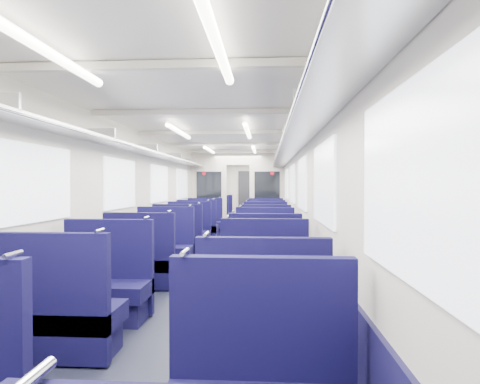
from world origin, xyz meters
TOP-DOWN VIEW (x-y plane):
  - floor at (0.00, 0.00)m, footprint 2.80×18.00m
  - ceiling at (0.00, 0.00)m, footprint 2.80×18.00m
  - wall_left at (-1.40, 0.00)m, footprint 0.02×18.00m
  - dado_left at (-1.39, 0.00)m, footprint 0.03×17.90m
  - wall_right at (1.40, 0.00)m, footprint 0.02×18.00m
  - dado_right at (1.39, 0.00)m, footprint 0.03×17.90m
  - wall_far at (0.00, 9.00)m, footprint 2.80×0.02m
  - luggage_rack_left at (-1.21, 0.00)m, footprint 0.36×17.40m
  - luggage_rack_right at (1.21, 0.00)m, footprint 0.36×17.40m
  - windows at (0.00, -0.46)m, footprint 2.78×15.60m
  - ceiling_fittings at (0.00, -0.26)m, footprint 2.70×16.06m
  - end_door at (0.00, 8.94)m, footprint 0.75×0.06m
  - bulkhead at (-0.00, 3.27)m, footprint 2.80×0.10m
  - seat_4 at (-0.83, -5.87)m, footprint 0.95×0.53m
  - seat_5 at (0.83, -6.05)m, footprint 0.95×0.53m
  - seat_6 at (-0.83, -4.91)m, footprint 0.95×0.53m
  - seat_7 at (0.83, -4.73)m, footprint 0.95×0.53m
  - seat_8 at (-0.83, -3.61)m, footprint 0.95×0.53m
  - seat_9 at (0.83, -3.67)m, footprint 0.95×0.53m
  - seat_10 at (-0.83, -2.43)m, footprint 0.95×0.53m
  - seat_11 at (0.83, -2.49)m, footprint 0.95×0.53m
  - seat_12 at (-0.83, -1.27)m, footprint 0.95×0.53m
  - seat_13 at (0.83, -1.40)m, footprint 0.95×0.53m
  - seat_14 at (-0.83, -0.30)m, footprint 0.95×0.53m
  - seat_15 at (0.83, -0.29)m, footprint 0.95×0.53m
  - seat_16 at (-0.83, 0.86)m, footprint 0.95×0.53m
  - seat_17 at (0.83, 0.99)m, footprint 0.95×0.53m
  - seat_18 at (-0.83, 1.99)m, footprint 0.95×0.53m
  - seat_19 at (0.83, 1.98)m, footprint 0.95×0.53m
  - seat_20 at (-0.83, 4.04)m, footprint 0.95×0.53m
  - seat_21 at (0.83, 4.23)m, footprint 0.95×0.53m
  - seat_22 at (-0.83, 5.34)m, footprint 0.95×0.53m
  - seat_23 at (0.83, 5.20)m, footprint 0.95×0.53m

SIDE VIEW (x-z plane):
  - floor at x=0.00m, z-range -0.01..0.01m
  - seat_4 at x=-0.83m, z-range -0.21..0.86m
  - seat_5 at x=0.83m, z-range -0.21..0.86m
  - seat_6 at x=-0.83m, z-range -0.21..0.86m
  - seat_7 at x=0.83m, z-range -0.21..0.86m
  - seat_8 at x=-0.83m, z-range -0.21..0.86m
  - seat_9 at x=0.83m, z-range -0.21..0.86m
  - seat_10 at x=-0.83m, z-range -0.21..0.86m
  - seat_11 at x=0.83m, z-range -0.21..0.86m
  - seat_12 at x=-0.83m, z-range -0.21..0.86m
  - seat_13 at x=0.83m, z-range -0.21..0.86m
  - seat_14 at x=-0.83m, z-range -0.21..0.86m
  - seat_15 at x=0.83m, z-range -0.21..0.86m
  - seat_16 at x=-0.83m, z-range -0.21..0.86m
  - seat_17 at x=0.83m, z-range -0.21..0.86m
  - seat_18 at x=-0.83m, z-range -0.21..0.86m
  - seat_19 at x=0.83m, z-range -0.21..0.86m
  - seat_20 at x=-0.83m, z-range -0.21..0.86m
  - seat_21 at x=0.83m, z-range -0.21..0.86m
  - seat_22 at x=-0.83m, z-range -0.21..0.86m
  - seat_23 at x=0.83m, z-range -0.21..0.86m
  - dado_left at x=-1.39m, z-range 0.00..0.70m
  - dado_right at x=1.39m, z-range 0.00..0.70m
  - end_door at x=0.00m, z-range 0.00..2.00m
  - wall_left at x=-1.40m, z-range 0.00..2.35m
  - wall_right at x=1.40m, z-range 0.00..2.35m
  - wall_far at x=0.00m, z-range 0.00..2.35m
  - bulkhead at x=0.00m, z-range 0.06..2.41m
  - windows at x=0.00m, z-range 1.04..1.79m
  - luggage_rack_left at x=-1.21m, z-range 1.88..2.06m
  - luggage_rack_right at x=1.21m, z-range 1.88..2.06m
  - ceiling_fittings at x=0.00m, z-range 2.23..2.35m
  - ceiling at x=0.00m, z-range 2.35..2.35m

